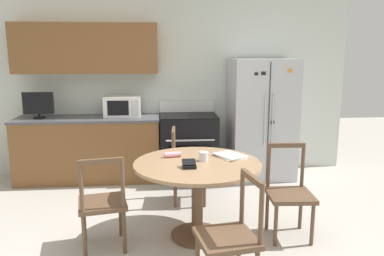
# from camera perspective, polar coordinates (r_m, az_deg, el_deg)

# --- Properties ---
(back_wall) EXTENTS (5.20, 0.44, 2.60)m
(back_wall) POSITION_cam_1_polar(r_m,az_deg,el_deg) (5.56, -5.95, 7.75)
(back_wall) COLOR silver
(back_wall) RESTS_ON ground_plane
(kitchen_counter) EXTENTS (1.99, 0.64, 0.90)m
(kitchen_counter) POSITION_cam_1_polar(r_m,az_deg,el_deg) (5.49, -15.35, -3.05)
(kitchen_counter) COLOR brown
(kitchen_counter) RESTS_ON ground_plane
(refrigerator) EXTENTS (0.90, 0.72, 1.70)m
(refrigerator) POSITION_cam_1_polar(r_m,az_deg,el_deg) (5.46, 10.54, 1.38)
(refrigerator) COLOR #B2B5BA
(refrigerator) RESTS_ON ground_plane
(oven_range) EXTENTS (0.80, 0.68, 1.08)m
(oven_range) POSITION_cam_1_polar(r_m,az_deg,el_deg) (5.39, -0.57, -2.72)
(oven_range) COLOR black
(oven_range) RESTS_ON ground_plane
(microwave) EXTENTS (0.49, 0.35, 0.29)m
(microwave) POSITION_cam_1_polar(r_m,az_deg,el_deg) (5.35, -10.55, 3.27)
(microwave) COLOR white
(microwave) RESTS_ON kitchen_counter
(countertop_tv) EXTENTS (0.40, 0.16, 0.36)m
(countertop_tv) POSITION_cam_1_polar(r_m,az_deg,el_deg) (5.51, -22.38, 3.36)
(countertop_tv) COLOR black
(countertop_tv) RESTS_ON kitchen_counter
(dining_table) EXTENTS (1.21, 1.21, 0.76)m
(dining_table) POSITION_cam_1_polar(r_m,az_deg,el_deg) (3.61, 0.81, -7.46)
(dining_table) COLOR #997551
(dining_table) RESTS_ON ground_plane
(dining_chair_right) EXTENTS (0.44, 0.44, 0.90)m
(dining_chair_right) POSITION_cam_1_polar(r_m,az_deg,el_deg) (3.80, 14.57, -9.67)
(dining_chair_right) COLOR brown
(dining_chair_right) RESTS_ON ground_plane
(dining_chair_far) EXTENTS (0.45, 0.45, 0.90)m
(dining_chair_far) POSITION_cam_1_polar(r_m,az_deg,el_deg) (4.51, -0.75, -5.97)
(dining_chair_far) COLOR brown
(dining_chair_far) RESTS_ON ground_plane
(dining_chair_left) EXTENTS (0.49, 0.49, 0.90)m
(dining_chair_left) POSITION_cam_1_polar(r_m,az_deg,el_deg) (3.54, -13.47, -11.18)
(dining_chair_left) COLOR brown
(dining_chair_left) RESTS_ON ground_plane
(dining_chair_near) EXTENTS (0.49, 0.49, 0.90)m
(dining_chair_near) POSITION_cam_1_polar(r_m,az_deg,el_deg) (2.89, 5.85, -16.24)
(dining_chair_near) COLOR brown
(dining_chair_near) RESTS_ON ground_plane
(candle_glass) EXTENTS (0.09, 0.09, 0.09)m
(candle_glass) POSITION_cam_1_polar(r_m,az_deg,el_deg) (3.61, 1.77, -4.42)
(candle_glass) COLOR silver
(candle_glass) RESTS_ON dining_table
(folded_napkin) EXTENTS (0.17, 0.08, 0.05)m
(folded_napkin) POSITION_cam_1_polar(r_m,az_deg,el_deg) (3.74, -2.99, -4.06)
(folded_napkin) COLOR pink
(folded_napkin) RESTS_ON dining_table
(wallet) EXTENTS (0.13, 0.13, 0.07)m
(wallet) POSITION_cam_1_polar(r_m,az_deg,el_deg) (3.39, -0.45, -5.62)
(wallet) COLOR black
(wallet) RESTS_ON dining_table
(mail_stack) EXTENTS (0.34, 0.37, 0.02)m
(mail_stack) POSITION_cam_1_polar(r_m,az_deg,el_deg) (3.76, 5.82, -4.23)
(mail_stack) COLOR white
(mail_stack) RESTS_ON dining_table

